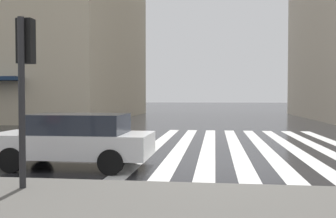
{
  "coord_description": "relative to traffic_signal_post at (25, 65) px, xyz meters",
  "views": [
    {
      "loc": [
        -10.55,
        0.12,
        1.86
      ],
      "look_at": [
        3.35,
        1.84,
        1.41
      ],
      "focal_mm": 40.69,
      "sensor_mm": 36.0,
      "label": 1
    }
  ],
  "objects": [
    {
      "name": "zebra_crossing",
      "position": [
        7.73,
        -4.84,
        -2.45
      ],
      "size": [
        13.0,
        7.5,
        0.01
      ],
      "color": "silver",
      "rests_on": "ground_plane"
    },
    {
      "name": "traffic_signal_post",
      "position": [
        0.0,
        0.0,
        0.0
      ],
      "size": [
        0.44,
        0.3,
        3.19
      ],
      "color": "#232326",
      "rests_on": "sidewalk_pavement"
    },
    {
      "name": "ground_plane",
      "position": [
        3.73,
        -3.7,
        -2.45
      ],
      "size": [
        220.0,
        220.0,
        0.0
      ],
      "primitive_type": "plane",
      "color": "black"
    },
    {
      "name": "car_white",
      "position": [
        2.73,
        0.08,
        -1.7
      ],
      "size": [
        1.85,
        4.1,
        1.41
      ],
      "color": "silver",
      "rests_on": "ground_plane"
    }
  ]
}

